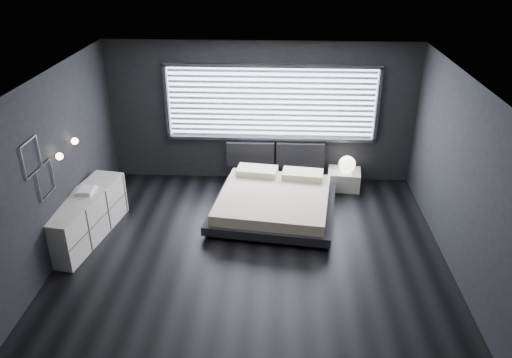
{
  "coord_description": "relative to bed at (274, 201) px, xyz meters",
  "views": [
    {
      "loc": [
        0.38,
        -6.56,
        4.59
      ],
      "look_at": [
        0.0,
        0.85,
        0.9
      ],
      "focal_mm": 35.0,
      "sensor_mm": 36.0,
      "label": 1
    }
  ],
  "objects": [
    {
      "name": "nightstand",
      "position": [
        1.37,
        1.12,
        -0.07
      ],
      "size": [
        0.68,
        0.59,
        0.37
      ],
      "primitive_type": "cube",
      "rotation": [
        0.0,
        0.0,
        -0.11
      ],
      "color": "beige",
      "rests_on": "ground"
    },
    {
      "name": "wall_art_lower",
      "position": [
        -3.28,
        -1.56,
        1.12
      ],
      "size": [
        0.01,
        0.48,
        0.48
      ],
      "color": "#47474C",
      "rests_on": "ground"
    },
    {
      "name": "sconce_near",
      "position": [
        -3.19,
        -1.21,
        1.34
      ],
      "size": [
        0.18,
        0.11,
        0.11
      ],
      "color": "silver",
      "rests_on": "ground"
    },
    {
      "name": "window",
      "position": [
        -0.1,
        1.44,
        1.35
      ],
      "size": [
        4.14,
        0.09,
        1.52
      ],
      "color": "white",
      "rests_on": "ground"
    },
    {
      "name": "dresser",
      "position": [
        -3.08,
        -0.91,
        0.13
      ],
      "size": [
        0.85,
        1.98,
        0.77
      ],
      "color": "beige",
      "rests_on": "ground"
    },
    {
      "name": "headboard",
      "position": [
        -0.01,
        1.38,
        0.31
      ],
      "size": [
        1.96,
        0.16,
        0.52
      ],
      "color": "black",
      "rests_on": "ground"
    },
    {
      "name": "wall_art_upper",
      "position": [
        -3.28,
        -1.81,
        1.59
      ],
      "size": [
        0.01,
        0.48,
        0.48
      ],
      "color": "#47474C",
      "rests_on": "ground"
    },
    {
      "name": "sconce_far",
      "position": [
        -3.19,
        -0.61,
        1.34
      ],
      "size": [
        0.18,
        0.11,
        0.11
      ],
      "color": "silver",
      "rests_on": "ground"
    },
    {
      "name": "book_stack",
      "position": [
        -3.06,
        -0.76,
        0.54
      ],
      "size": [
        0.28,
        0.35,
        0.07
      ],
      "color": "white",
      "rests_on": "dresser"
    },
    {
      "name": "orb_lamp",
      "position": [
        1.4,
        1.07,
        0.27
      ],
      "size": [
        0.33,
        0.33,
        0.33
      ],
      "primitive_type": "sphere",
      "color": "white",
      "rests_on": "nightstand"
    },
    {
      "name": "room",
      "position": [
        -0.3,
        -1.26,
        1.14
      ],
      "size": [
        6.04,
        6.0,
        2.8
      ],
      "color": "black",
      "rests_on": "ground"
    },
    {
      "name": "bed",
      "position": [
        0.0,
        0.0,
        0.0
      ],
      "size": [
        2.37,
        2.28,
        0.55
      ],
      "color": "black",
      "rests_on": "ground"
    }
  ]
}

